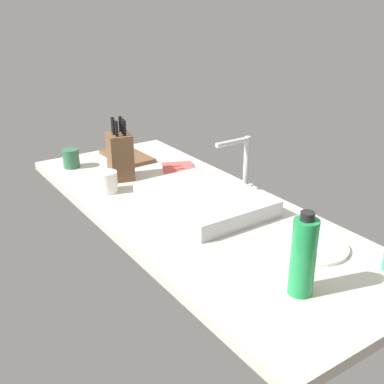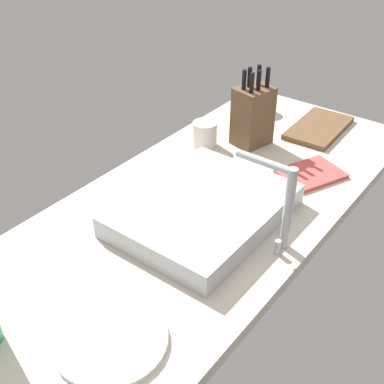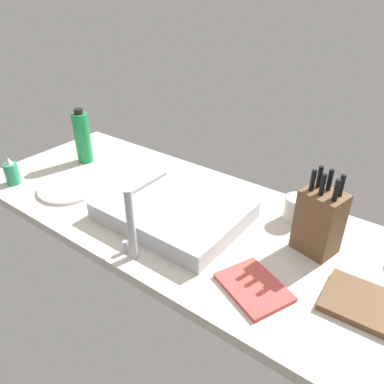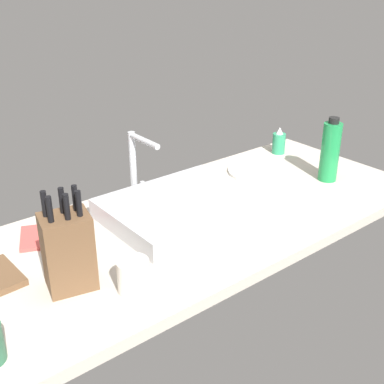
{
  "view_description": "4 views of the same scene",
  "coord_description": "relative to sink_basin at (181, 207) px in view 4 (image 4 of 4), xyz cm",
  "views": [
    {
      "loc": [
        134.86,
        -91.95,
        78.84
      ],
      "look_at": [
        6.16,
        -4.73,
        13.26
      ],
      "focal_mm": 44.37,
      "sensor_mm": 36.0,
      "label": 1
    },
    {
      "loc": [
        90.99,
        68.69,
        87.22
      ],
      "look_at": [
        0.6,
        -0.18,
        10.25
      ],
      "focal_mm": 47.32,
      "sensor_mm": 36.0,
      "label": 2
    },
    {
      "loc": [
        -67.27,
        85.64,
        77.02
      ],
      "look_at": [
        0.11,
        -4.52,
        10.13
      ],
      "focal_mm": 34.72,
      "sensor_mm": 36.0,
      "label": 3
    },
    {
      "loc": [
        -85.76,
        -109.44,
        79.05
      ],
      "look_at": [
        3.03,
        1.06,
        12.56
      ],
      "focal_mm": 46.74,
      "sensor_mm": 36.0,
      "label": 4
    }
  ],
  "objects": [
    {
      "name": "countertop_slab",
      "position": [
        -1.27,
        -4.29,
        -4.84
      ],
      "size": [
        171.43,
        67.62,
        3.5
      ],
      "primitive_type": "cube",
      "color": "beige",
      "rests_on": "ground"
    },
    {
      "name": "sink_basin",
      "position": [
        0.0,
        0.0,
        0.0
      ],
      "size": [
        46.96,
        35.99,
        6.17
      ],
      "primitive_type": "cube",
      "color": "#B7BABF",
      "rests_on": "countertop_slab"
    },
    {
      "name": "faucet",
      "position": [
        -3.05,
        20.69,
        11.11
      ],
      "size": [
        5.5,
        16.43,
        23.06
      ],
      "color": "#B7BABF",
      "rests_on": "countertop_slab"
    },
    {
      "name": "knife_block",
      "position": [
        -45.05,
        -12.78,
        7.35
      ],
      "size": [
        13.66,
        12.05,
        26.54
      ],
      "rotation": [
        0.0,
        0.0,
        -0.23
      ],
      "color": "brown",
      "rests_on": "countertop_slab"
    },
    {
      "name": "soap_bottle",
      "position": [
        67.34,
        19.53,
        1.71
      ],
      "size": [
        5.48,
        5.48,
        11.37
      ],
      "color": "#2D9966",
      "rests_on": "countertop_slab"
    },
    {
      "name": "water_bottle",
      "position": [
        60.43,
        -11.27,
        8.23
      ],
      "size": [
        6.84,
        6.84,
        24.13
      ],
      "color": "#1E8E47",
      "rests_on": "countertop_slab"
    },
    {
      "name": "dinner_plate",
      "position": [
        45.18,
        9.55,
        -2.49
      ],
      "size": [
        23.63,
        23.63,
        1.2
      ],
      "primitive_type": "cylinder",
      "color": "white",
      "rests_on": "countertop_slab"
    },
    {
      "name": "dish_towel",
      "position": [
        -38.37,
        13.24,
        -2.49
      ],
      "size": [
        22.59,
        20.28,
        1.2
      ],
      "primitive_type": "cube",
      "rotation": [
        0.0,
        0.0,
        -0.41
      ],
      "color": "#CC4C47",
      "rests_on": "countertop_slab"
    },
    {
      "name": "coffee_mug",
      "position": [
        -33.83,
        -24.32,
        1.23
      ],
      "size": [
        8.18,
        8.18,
        8.64
      ],
      "primitive_type": "cylinder",
      "color": "silver",
      "rests_on": "countertop_slab"
    }
  ]
}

